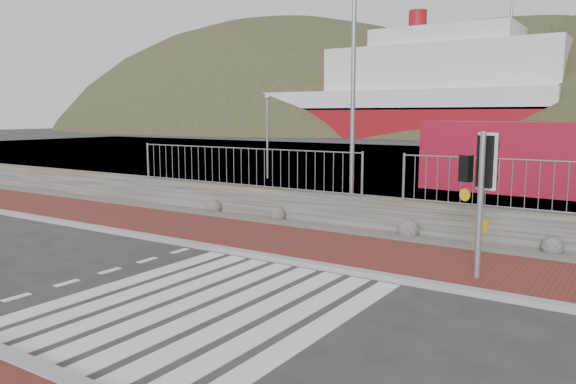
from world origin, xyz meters
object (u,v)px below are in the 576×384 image
Objects in this scene: ferry at (397,98)px; shipping_container at (512,157)px; traffic_signal_far at (480,173)px; streetlight at (357,74)px.

ferry reaches higher than shipping_container.
ferry is 69.98m from traffic_signal_far.
ferry is 64.23m from streetlight.
ferry reaches higher than traffic_signal_far.
shipping_container reaches higher than traffic_signal_far.
shipping_container is (25.80, -50.30, -3.93)m from ferry.
traffic_signal_far is 0.37× the size of streetlight.
streetlight reaches higher than shipping_container.
traffic_signal_far is 0.41× the size of shipping_container.
ferry is 7.28× the size of shipping_container.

